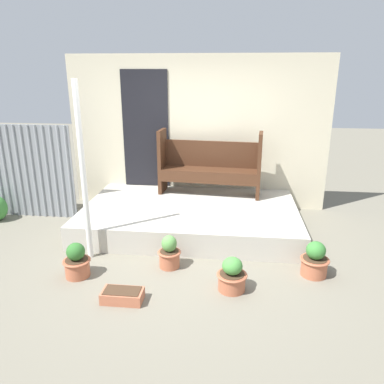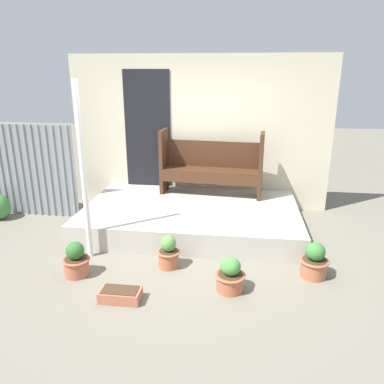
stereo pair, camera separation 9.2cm
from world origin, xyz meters
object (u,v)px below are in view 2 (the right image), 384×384
bench (211,164)px  flower_pot_right (230,276)px  flower_pot_far_right (314,262)px  planter_box_rect (120,295)px  support_post (83,174)px  flower_pot_middle (169,253)px  flower_pot_left (76,261)px

bench → flower_pot_right: (0.41, -2.35, -0.69)m
flower_pot_far_right → planter_box_rect: 2.26m
bench → flower_pot_far_right: (1.38, -1.93, -0.68)m
bench → planter_box_rect: 2.91m
flower_pot_far_right → support_post: bearing=177.0°
support_post → flower_pot_right: 2.16m
flower_pot_right → flower_pot_middle: bearing=151.1°
planter_box_rect → flower_pot_middle: bearing=64.1°
bench → flower_pot_middle: size_ratio=4.03×
flower_pot_middle → planter_box_rect: bearing=-115.9°
support_post → bench: bearing=50.9°
flower_pot_middle → flower_pot_right: (0.78, -0.43, -0.01)m
support_post → bench: size_ratio=1.32×
flower_pot_right → bench: bearing=99.9°
bench → flower_pot_right: 2.49m
support_post → flower_pot_far_right: support_post is taller
planter_box_rect → bench: bearing=74.6°
support_post → planter_box_rect: support_post is taller
flower_pot_left → flower_pot_far_right: (2.80, 0.33, 0.00)m
flower_pot_far_right → planter_box_rect: size_ratio=1.00×
flower_pot_right → flower_pot_far_right: (0.97, 0.42, 0.02)m
bench → flower_pot_left: size_ratio=3.98×
flower_pot_left → flower_pot_right: flower_pot_left is taller
support_post → flower_pot_right: size_ratio=5.70×
bench → planter_box_rect: bearing=-100.6°
bench → flower_pot_far_right: 2.47m
flower_pot_middle → flower_pot_right: 0.89m
support_post → flower_pot_left: 1.06m
support_post → flower_pot_right: support_post is taller
support_post → flower_pot_middle: support_post is taller
flower_pot_left → planter_box_rect: flower_pot_left is taller
flower_pot_left → planter_box_rect: 0.81m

